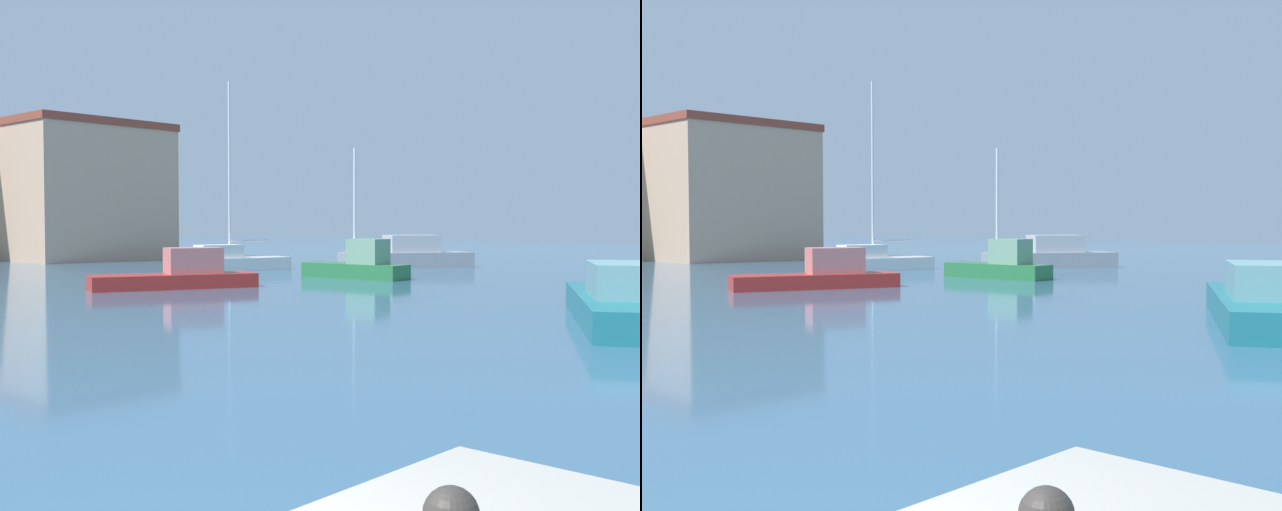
% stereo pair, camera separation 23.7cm
% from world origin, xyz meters
% --- Properties ---
extents(water, '(160.00, 160.00, 0.00)m').
position_xyz_m(water, '(15.00, 20.00, 0.00)').
color(water, '#38607F').
rests_on(water, ground).
extents(sailboat_green_inner_mooring, '(1.73, 5.25, 5.92)m').
position_xyz_m(sailboat_green_inner_mooring, '(25.73, 19.37, 0.64)').
color(sailboat_green_inner_mooring, '#28703D').
rests_on(sailboat_green_inner_mooring, water).
extents(sailboat_white_center_channel, '(6.81, 3.26, 9.91)m').
position_xyz_m(sailboat_white_center_channel, '(25.45, 28.11, 0.55)').
color(sailboat_white_center_channel, white).
rests_on(sailboat_white_center_channel, water).
extents(motorboat_teal_far_left, '(8.90, 6.56, 1.56)m').
position_xyz_m(motorboat_teal_far_left, '(18.04, 3.94, 0.55)').
color(motorboat_teal_far_left, '#1E707A').
rests_on(motorboat_teal_far_left, water).
extents(motorboat_grey_behind_lamppost, '(7.32, 6.12, 1.83)m').
position_xyz_m(motorboat_grey_behind_lamppost, '(34.01, 22.71, 0.67)').
color(motorboat_grey_behind_lamppost, gray).
rests_on(motorboat_grey_behind_lamppost, water).
extents(motorboat_red_distant_north, '(6.54, 4.18, 1.57)m').
position_xyz_m(motorboat_red_distant_north, '(16.93, 21.09, 0.53)').
color(motorboat_red_distant_north, '#B22823').
rests_on(motorboat_red_distant_north, water).
extents(waterfront_apartments, '(10.27, 7.61, 9.30)m').
position_xyz_m(waterfront_apartments, '(27.17, 44.73, 4.66)').
color(waterfront_apartments, tan).
rests_on(waterfront_apartments, ground).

